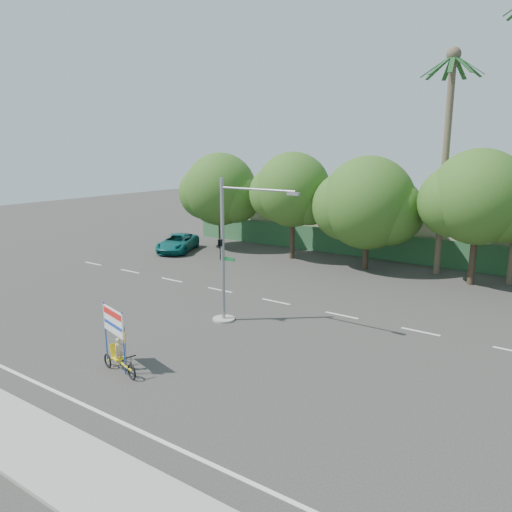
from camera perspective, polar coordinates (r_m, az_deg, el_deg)
The scene contains 12 objects.
ground at distance 20.65m, azimuth -5.26°, elevation -11.70°, with size 120.00×120.00×0.00m, color #33302D.
sidewalk_near at distance 16.35m, azimuth -23.58°, elevation -19.46°, with size 50.00×2.40×0.12m, color gray.
fence at distance 38.57m, azimuth 15.81°, elevation 0.84°, with size 38.00×0.08×2.00m, color #336B3D.
building_left at distance 46.50m, azimuth 6.08°, elevation 4.40°, with size 12.00×8.00×4.00m, color #C0B499.
tree_far_left at distance 41.84m, azimuth -4.15°, elevation 7.36°, with size 7.14×6.00×7.96m.
tree_left at distance 37.80m, azimuth 4.17°, elevation 7.27°, with size 6.66×5.60×8.07m.
tree_center at distance 35.17m, azimuth 12.59°, elevation 5.65°, with size 7.62×6.40×7.85m.
tree_right at distance 33.07m, azimuth 23.97°, elevation 5.82°, with size 6.90×5.80×8.36m.
palm_short at distance 34.92m, azimuth 20.98°, elevation 12.33°, with size 3.73×3.79×14.45m.
traffic_signal at distance 23.97m, azimuth -3.26°, elevation -0.88°, with size 4.72×1.10×7.00m.
trike_billboard at distance 20.10m, azimuth -15.56°, elevation -9.71°, with size 2.47×0.96×2.49m.
pickup_truck at distance 41.33m, azimuth -8.95°, elevation 1.50°, with size 2.36×5.12×1.42m, color #0D5F5D.
Camera 1 is at (12.31, -14.29, 8.41)m, focal length 35.00 mm.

